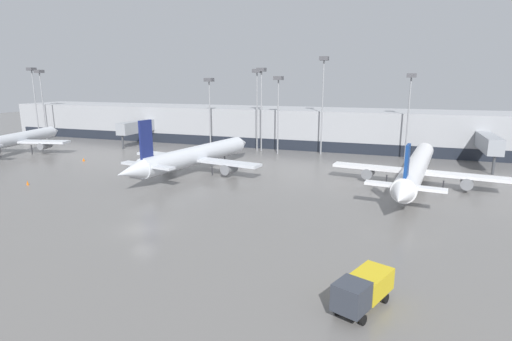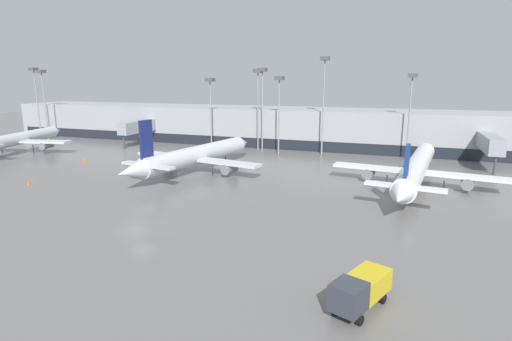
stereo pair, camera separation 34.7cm
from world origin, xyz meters
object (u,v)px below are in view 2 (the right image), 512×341
at_px(apron_light_mast_4, 210,93).
at_px(apron_light_mast_6, 411,91).
at_px(apron_light_mast_5, 262,86).
at_px(parked_jet_2, 195,156).
at_px(service_truck_2, 360,289).
at_px(traffic_cone_0, 85,159).
at_px(apron_light_mast_0, 279,92).
at_px(apron_light_mast_1, 43,85).
at_px(parked_jet_1, 17,139).
at_px(apron_light_mast_2, 35,83).
at_px(apron_light_mast_7, 324,79).
at_px(apron_light_mast_3, 258,87).
at_px(parked_jet_0, 416,168).
at_px(traffic_cone_1, 28,182).

distance_m(apron_light_mast_4, apron_light_mast_6, 42.48).
bearing_deg(apron_light_mast_5, parked_jet_2, -98.70).
bearing_deg(service_truck_2, traffic_cone_0, -100.40).
height_order(service_truck_2, apron_light_mast_0, apron_light_mast_0).
relative_size(traffic_cone_0, apron_light_mast_1, 0.03).
relative_size(parked_jet_1, apron_light_mast_5, 1.67).
relative_size(apron_light_mast_2, apron_light_mast_7, 0.93).
distance_m(apron_light_mast_1, apron_light_mast_3, 60.22).
distance_m(apron_light_mast_2, apron_light_mast_3, 62.92).
height_order(apron_light_mast_0, apron_light_mast_3, apron_light_mast_3).
relative_size(parked_jet_0, traffic_cone_1, 57.78).
distance_m(parked_jet_1, service_truck_2, 85.65).
relative_size(parked_jet_2, apron_light_mast_4, 2.12).
bearing_deg(service_truck_2, apron_light_mast_5, -133.38).
bearing_deg(apron_light_mast_5, parked_jet_1, -156.30).
relative_size(apron_light_mast_1, apron_light_mast_6, 1.08).
bearing_deg(apron_light_mast_6, apron_light_mast_3, -179.83).
height_order(traffic_cone_0, apron_light_mast_3, apron_light_mast_3).
height_order(traffic_cone_0, apron_light_mast_0, apron_light_mast_0).
distance_m(apron_light_mast_0, apron_light_mast_3, 6.47).
relative_size(traffic_cone_1, apron_light_mast_5, 0.04).
height_order(traffic_cone_1, apron_light_mast_0, apron_light_mast_0).
bearing_deg(parked_jet_0, apron_light_mast_7, 47.32).
relative_size(parked_jet_1, apron_light_mast_6, 1.80).
bearing_deg(apron_light_mast_4, apron_light_mast_0, 0.80).
xyz_separation_m(parked_jet_1, apron_light_mast_2, (-14.58, 19.25, 11.81)).
bearing_deg(apron_light_mast_2, apron_light_mast_6, 1.50).
bearing_deg(apron_light_mast_6, service_truck_2, -93.25).
bearing_deg(apron_light_mast_5, traffic_cone_0, -141.31).
distance_m(parked_jet_0, traffic_cone_0, 61.68).
bearing_deg(traffic_cone_0, apron_light_mast_3, 39.69).
xyz_separation_m(parked_jet_2, apron_light_mast_6, (34.79, 24.90, 10.68)).
bearing_deg(parked_jet_2, traffic_cone_1, 139.54).
bearing_deg(apron_light_mast_5, apron_light_mast_6, 0.17).
relative_size(apron_light_mast_2, apron_light_mast_5, 1.03).
relative_size(apron_light_mast_0, apron_light_mast_3, 0.91).
distance_m(parked_jet_2, apron_light_mast_7, 33.08).
relative_size(parked_jet_1, apron_light_mast_7, 1.49).
bearing_deg(traffic_cone_0, apron_light_mast_1, 146.45).
distance_m(traffic_cone_1, apron_light_mast_3, 49.30).
height_order(apron_light_mast_3, apron_light_mast_4, apron_light_mast_3).
xyz_separation_m(parked_jet_1, apron_light_mast_1, (-11.87, 19.17, 11.40)).
distance_m(apron_light_mast_3, apron_light_mast_4, 10.84).
bearing_deg(parked_jet_1, apron_light_mast_5, -79.60).
bearing_deg(apron_light_mast_0, parked_jet_2, -111.13).
distance_m(apron_light_mast_0, apron_light_mast_7, 9.80).
xyz_separation_m(parked_jet_2, apron_light_mast_3, (2.76, 24.80, 11.45)).
xyz_separation_m(parked_jet_1, apron_light_mast_5, (49.33, 21.65, 11.37)).
bearing_deg(apron_light_mast_1, apron_light_mast_2, 178.26).
height_order(apron_light_mast_1, apron_light_mast_7, apron_light_mast_7).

